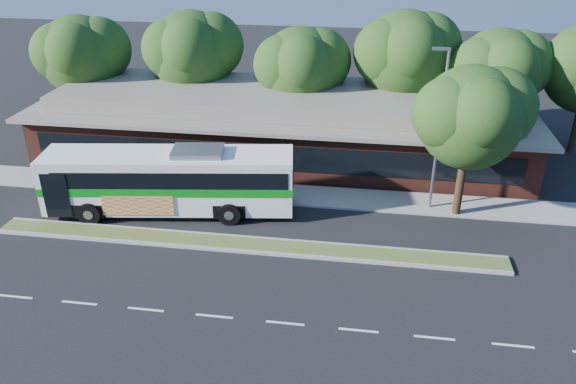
{
  "coord_description": "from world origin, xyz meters",
  "views": [
    {
      "loc": [
        5.78,
        -22.92,
        15.21
      ],
      "look_at": [
        1.93,
        2.94,
        2.0
      ],
      "focal_mm": 35.0,
      "sensor_mm": 36.0,
      "label": 1
    }
  ],
  "objects_px": {
    "lamp_post": "(439,127)",
    "sidewalk_tree": "(478,115)",
    "sedan": "(97,158)",
    "transit_bus": "(170,177)"
  },
  "relations": [
    {
      "from": "sidewalk_tree",
      "to": "sedan",
      "type": "bearing_deg",
      "value": 172.43
    },
    {
      "from": "sidewalk_tree",
      "to": "lamp_post",
      "type": "bearing_deg",
      "value": 167.68
    },
    {
      "from": "sedan",
      "to": "sidewalk_tree",
      "type": "relative_size",
      "value": 0.53
    },
    {
      "from": "lamp_post",
      "to": "transit_bus",
      "type": "xyz_separation_m",
      "value": [
        -14.24,
        -2.45,
        -2.78
      ]
    },
    {
      "from": "transit_bus",
      "to": "sedan",
      "type": "relative_size",
      "value": 3.12
    },
    {
      "from": "lamp_post",
      "to": "sedan",
      "type": "bearing_deg",
      "value": 172.85
    },
    {
      "from": "transit_bus",
      "to": "sidewalk_tree",
      "type": "height_order",
      "value": "sidewalk_tree"
    },
    {
      "from": "lamp_post",
      "to": "sidewalk_tree",
      "type": "distance_m",
      "value": 2.08
    },
    {
      "from": "lamp_post",
      "to": "sidewalk_tree",
      "type": "relative_size",
      "value": 1.08
    },
    {
      "from": "transit_bus",
      "to": "sidewalk_tree",
      "type": "relative_size",
      "value": 1.65
    }
  ]
}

